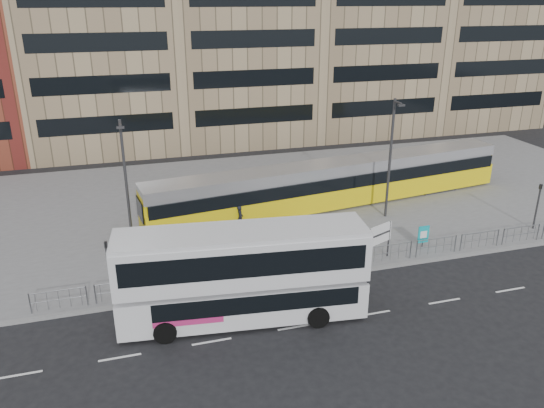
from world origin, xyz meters
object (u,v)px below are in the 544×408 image
object	(u,v)px
ad_panel	(423,235)
pedestrian	(240,218)
tram	(334,183)
traffic_light_west	(108,262)
lamp_post_west	(125,173)
double_decker_bus	(242,272)
station_sign	(379,236)
lamp_post_east	(391,155)
traffic_light_east	(538,201)

from	to	relation	value
ad_panel	pedestrian	world-z (taller)	pedestrian
ad_panel	pedestrian	distance (m)	11.61
tram	traffic_light_west	world-z (taller)	tram
tram	lamp_post_west	bearing A→B (deg)	176.75
double_decker_bus	ad_panel	distance (m)	13.10
ad_panel	lamp_post_west	distance (m)	18.73
pedestrian	traffic_light_west	bearing A→B (deg)	136.93
tram	pedestrian	distance (m)	8.01
double_decker_bus	traffic_light_west	xyz separation A→B (m)	(-6.05, 3.58, -0.37)
station_sign	lamp_post_east	world-z (taller)	lamp_post_east
double_decker_bus	tram	size ratio (longest dim) A/B	0.42
ad_panel	traffic_light_west	bearing A→B (deg)	-179.13
tram	station_sign	world-z (taller)	tram
lamp_post_west	tram	bearing A→B (deg)	4.33
double_decker_bus	lamp_post_east	xyz separation A→B (m)	(12.43, 9.19, 2.14)
pedestrian	traffic_light_east	xyz separation A→B (m)	(18.65, -5.33, 1.14)
ad_panel	traffic_light_west	size ratio (longest dim) A/B	0.44
traffic_light_west	double_decker_bus	bearing A→B (deg)	-29.18
station_sign	pedestrian	bearing A→B (deg)	112.69
double_decker_bus	station_sign	bearing A→B (deg)	27.29
lamp_post_east	traffic_light_east	bearing A→B (deg)	-28.81
tram	ad_panel	bearing A→B (deg)	-80.27
traffic_light_west	pedestrian	bearing A→B (deg)	38.94
double_decker_bus	lamp_post_west	distance (m)	12.32
pedestrian	station_sign	bearing A→B (deg)	-125.10
lamp_post_west	station_sign	bearing A→B (deg)	-30.08
ad_panel	lamp_post_west	size ratio (longest dim) A/B	0.18
tram	lamp_post_west	xyz separation A→B (m)	(-14.53, -1.10, 2.46)
traffic_light_west	lamp_post_west	bearing A→B (deg)	81.78
lamp_post_east	double_decker_bus	bearing A→B (deg)	-143.51
tram	ad_panel	xyz separation A→B (m)	(2.53, -8.11, -0.85)
double_decker_bus	traffic_light_west	size ratio (longest dim) A/B	3.80
tram	traffic_light_east	bearing A→B (deg)	-42.65
traffic_light_east	double_decker_bus	bearing A→B (deg)	-178.97
double_decker_bus	lamp_post_west	size ratio (longest dim) A/B	1.58
pedestrian	lamp_post_east	world-z (taller)	lamp_post_east
station_sign	lamp_post_east	bearing A→B (deg)	35.65
lamp_post_west	traffic_light_east	bearing A→B (deg)	-14.59
station_sign	traffic_light_west	xyz separation A→B (m)	(-14.89, 0.23, 0.42)
pedestrian	traffic_light_west	size ratio (longest dim) A/B	0.54
traffic_light_west	traffic_light_east	bearing A→B (deg)	3.54
pedestrian	traffic_light_west	distance (m)	10.44
traffic_light_west	traffic_light_east	size ratio (longest dim) A/B	1.00
station_sign	traffic_light_west	bearing A→B (deg)	156.34
lamp_post_west	lamp_post_east	world-z (taller)	lamp_post_east
traffic_light_east	pedestrian	bearing A→B (deg)	152.70
double_decker_bus	lamp_post_east	distance (m)	15.60
double_decker_bus	ad_panel	bearing A→B (deg)	25.43
double_decker_bus	station_sign	world-z (taller)	double_decker_bus
double_decker_bus	traffic_light_west	bearing A→B (deg)	155.90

